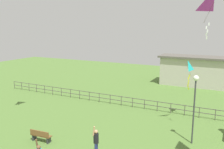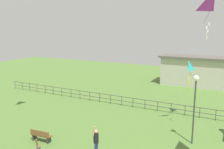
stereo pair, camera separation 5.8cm
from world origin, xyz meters
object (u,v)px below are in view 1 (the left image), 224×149
Objects in this scene: lamppost at (195,95)px; park_bench at (41,135)px; person_2 at (96,141)px; kite_4 at (214,3)px; kite_2 at (187,67)px.

park_bench is (-9.17, -4.43, -2.90)m from lamppost.
lamppost is at bearing 41.56° from person_2.
kite_4 reaches higher than person_2.
kite_2 is (7.80, 9.23, 3.91)m from park_bench.
park_bench is 0.77× the size of person_2.
park_bench is 0.62× the size of kite_2.
kite_2 is at bearing 68.99° from person_2.
lamppost is at bearing -124.57° from kite_4.
kite_4 is at bearing 55.43° from lamppost.
kite_4 reaches higher than lamppost.
lamppost is 10.59m from park_bench.
kite_2 reaches higher than person_2.
kite_4 is (9.80, 5.35, 8.67)m from park_bench.
lamppost is 3.05× the size of park_bench.
person_2 is 0.81× the size of kite_2.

